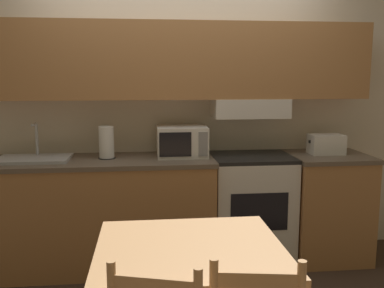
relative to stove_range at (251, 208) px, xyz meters
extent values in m
plane|color=#3D2D23|center=(-0.59, 0.28, -0.46)|extent=(16.00, 16.00, 0.00)
cube|color=silver|center=(-0.59, 0.30, 0.82)|extent=(5.53, 0.05, 2.55)
cube|color=#B27A47|center=(-0.59, 0.12, 1.24)|extent=(3.13, 0.32, 0.62)
cube|color=white|center=(0.00, 0.12, 0.85)|extent=(0.63, 0.34, 0.16)
cube|color=#B27A47|center=(-1.25, -0.02, -0.02)|extent=(1.80, 0.60, 0.88)
cube|color=brown|center=(-1.25, -0.02, 0.44)|extent=(1.82, 0.62, 0.04)
cube|color=#B27A47|center=(0.66, -0.02, -0.02)|extent=(0.63, 0.60, 0.88)
cube|color=brown|center=(0.66, -0.02, 0.44)|extent=(0.65, 0.62, 0.04)
cube|color=white|center=(0.00, 0.00, -0.02)|extent=(0.66, 0.55, 0.88)
cube|color=black|center=(0.00, 0.00, 0.44)|extent=(0.66, 0.55, 0.03)
cube|color=black|center=(0.00, -0.28, 0.05)|extent=(0.46, 0.01, 0.31)
cylinder|color=black|center=(-0.15, -0.11, 0.45)|extent=(0.09, 0.09, 0.01)
cylinder|color=black|center=(0.15, -0.11, 0.45)|extent=(0.09, 0.09, 0.01)
cylinder|color=black|center=(-0.15, 0.11, 0.45)|extent=(0.09, 0.09, 0.01)
cylinder|color=black|center=(0.15, 0.11, 0.45)|extent=(0.09, 0.09, 0.01)
cube|color=white|center=(-0.59, 0.06, 0.58)|extent=(0.41, 0.37, 0.25)
cube|color=black|center=(-0.65, -0.13, 0.58)|extent=(0.25, 0.01, 0.19)
cube|color=gray|center=(-0.43, -0.13, 0.58)|extent=(0.07, 0.01, 0.19)
cube|color=white|center=(0.65, 0.01, 0.54)|extent=(0.28, 0.18, 0.17)
cube|color=black|center=(0.50, 0.01, 0.56)|extent=(0.01, 0.02, 0.02)
cube|color=black|center=(0.55, 0.01, 0.62)|extent=(0.04, 0.13, 0.01)
cube|color=black|center=(0.61, 0.01, 0.62)|extent=(0.04, 0.13, 0.01)
cube|color=black|center=(0.68, 0.01, 0.62)|extent=(0.04, 0.13, 0.01)
cube|color=black|center=(0.75, 0.01, 0.62)|extent=(0.04, 0.13, 0.01)
cube|color=#B7BABF|center=(-1.77, -0.02, 0.47)|extent=(0.56, 0.35, 0.02)
cube|color=#4C4F54|center=(-1.77, -0.04, 0.47)|extent=(0.48, 0.27, 0.01)
cylinder|color=#B7BABF|center=(-1.77, 0.11, 0.61)|extent=(0.02, 0.02, 0.25)
cylinder|color=#B7BABF|center=(-1.77, 0.05, 0.73)|extent=(0.02, 0.12, 0.02)
cylinder|color=black|center=(-1.20, 0.01, 0.46)|extent=(0.14, 0.14, 0.01)
cylinder|color=white|center=(-1.20, 0.01, 0.59)|extent=(0.12, 0.12, 0.25)
cube|color=tan|center=(-0.67, -1.43, 0.26)|extent=(0.93, 0.83, 0.04)
cube|color=tan|center=(-1.10, -1.06, -0.11)|extent=(0.06, 0.06, 0.70)
cube|color=tan|center=(-0.25, -1.06, -0.11)|extent=(0.06, 0.06, 0.70)
cube|color=tan|center=(-0.86, -1.91, 0.32)|extent=(0.34, 0.12, 0.06)
cube|color=tan|center=(-0.45, -1.91, 0.32)|extent=(0.34, 0.07, 0.06)
camera|label=1|loc=(-0.88, -3.45, 1.12)|focal=40.00mm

